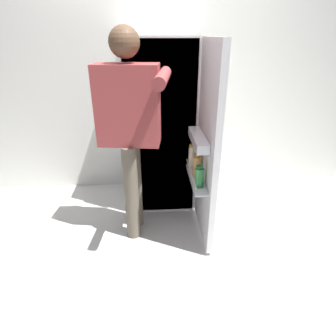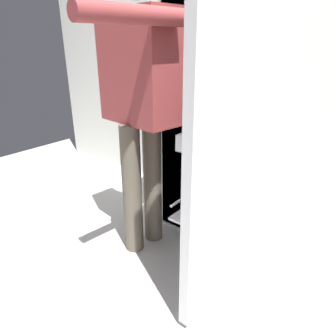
% 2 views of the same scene
% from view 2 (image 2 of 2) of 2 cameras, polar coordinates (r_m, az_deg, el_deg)
% --- Properties ---
extents(ground_plane, '(5.43, 5.43, 0.00)m').
position_cam_2_polar(ground_plane, '(2.06, 1.35, -15.91)').
color(ground_plane, silver).
extents(kitchen_wall, '(4.40, 0.10, 2.61)m').
position_cam_2_polar(kitchen_wall, '(2.40, 15.89, 22.40)').
color(kitchen_wall, silver).
rests_on(kitchen_wall, ground_plane).
extents(refrigerator, '(0.71, 1.26, 1.62)m').
position_cam_2_polar(refrigerator, '(2.07, 10.61, 9.06)').
color(refrigerator, white).
rests_on(refrigerator, ground_plane).
extents(person, '(0.57, 0.83, 1.69)m').
position_cam_2_polar(person, '(1.78, -5.14, 14.15)').
color(person, '#665B4C').
rests_on(person, ground_plane).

